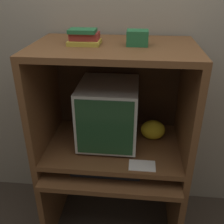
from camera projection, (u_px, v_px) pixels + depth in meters
name	position (u px, v px, depth m)	size (l,w,h in m)	color
wall_back	(119.00, 54.00, 1.92)	(6.00, 0.06, 2.60)	gray
desk_base	(113.00, 186.00, 1.95)	(0.98, 0.67, 0.65)	brown
desk_monitor_shelf	(114.00, 146.00, 1.85)	(0.98, 0.62, 0.11)	brown
hutch_upper	(114.00, 81.00, 1.66)	(0.98, 0.62, 0.68)	brown
crt_monitor	(109.00, 113.00, 1.77)	(0.39, 0.44, 0.43)	beige
keyboard	(106.00, 169.00, 1.74)	(0.45, 0.17, 0.03)	black
mouse	(151.00, 172.00, 1.71)	(0.07, 0.04, 0.03)	#B7B7B7
snack_bag	(153.00, 130.00, 1.86)	(0.17, 0.13, 0.14)	gold
book_stack	(84.00, 37.00, 1.52)	(0.18, 0.14, 0.09)	gold
paper_card	(142.00, 166.00, 1.61)	(0.16, 0.11, 0.00)	white
storage_box	(137.00, 38.00, 1.49)	(0.12, 0.10, 0.09)	#236638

